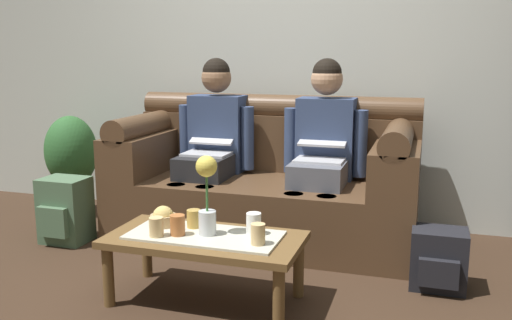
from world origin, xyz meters
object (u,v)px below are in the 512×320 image
object	(u,v)px
flower_vase	(207,191)
snack_bowl	(163,218)
person_right	(323,145)
person_left	(212,140)
cup_far_right	(178,225)
backpack_right	(438,260)
couch	(266,183)
potted_plant	(72,160)
backpack_left	(65,211)
cup_far_center	(258,234)
cup_near_right	(254,224)
coffee_table	(205,244)
cup_far_left	(194,219)
cup_near_left	(156,227)

from	to	relation	value
flower_vase	snack_bowl	size ratio (longest dim) A/B	2.96
person_right	person_left	bearing A→B (deg)	179.98
cup_far_right	backpack_right	size ratio (longest dim) A/B	0.31
couch	potted_plant	xyz separation A→B (m)	(-1.61, 0.07, 0.06)
backpack_left	backpack_right	xyz separation A→B (m)	(2.38, -0.03, -0.06)
cup_far_center	flower_vase	bearing A→B (deg)	167.61
couch	cup_far_center	size ratio (longest dim) A/B	20.02
cup_near_right	cup_far_center	size ratio (longest dim) A/B	1.08
person_right	cup_far_center	bearing A→B (deg)	-94.46
backpack_right	backpack_left	bearing A→B (deg)	179.25
backpack_right	person_right	bearing A→B (deg)	143.25
coffee_table	cup_far_left	bearing A→B (deg)	138.58
flower_vase	cup_far_right	bearing A→B (deg)	-159.08
person_left	flower_vase	world-z (taller)	person_left
backpack_right	cup_near_right	bearing A→B (deg)	-153.42
backpack_right	coffee_table	bearing A→B (deg)	-155.33
snack_bowl	cup_far_left	world-z (taller)	snack_bowl
couch	snack_bowl	size ratio (longest dim) A/B	14.88
cup_near_right	cup_far_center	bearing A→B (deg)	-64.40
cup_far_left	person_left	bearing A→B (deg)	106.53
cup_far_right	backpack_left	bearing A→B (deg)	151.66
snack_bowl	cup_far_center	xyz separation A→B (m)	(0.56, -0.13, 0.01)
snack_bowl	cup_far_center	world-z (taller)	snack_bowl
flower_vase	cup_near_left	world-z (taller)	flower_vase
cup_near_left	potted_plant	xyz separation A→B (m)	(-1.39, 1.25, 0.02)
cup_near_right	cup_far_center	distance (m)	0.15
backpack_left	potted_plant	distance (m)	0.73
couch	person_right	size ratio (longest dim) A/B	1.65
cup_far_right	flower_vase	bearing A→B (deg)	20.92
person_left	coffee_table	size ratio (longest dim) A/B	1.24
snack_bowl	cup_near_right	size ratio (longest dim) A/B	1.24
person_right	cup_far_left	distance (m)	1.14
couch	cup_near_left	size ratio (longest dim) A/B	20.91
potted_plant	cup_near_right	bearing A→B (deg)	-30.23
snack_bowl	potted_plant	world-z (taller)	potted_plant
cup_far_center	backpack_right	size ratio (longest dim) A/B	0.31
coffee_table	person_right	bearing A→B (deg)	70.10
couch	cup_far_right	xyz separation A→B (m)	(-0.12, -1.13, 0.04)
cup_near_left	cup_far_left	bearing A→B (deg)	57.72
person_right	flower_vase	xyz separation A→B (m)	(-0.37, -1.08, -0.08)
cup_far_left	backpack_left	world-z (taller)	cup_far_left
coffee_table	backpack_right	world-z (taller)	coffee_table
cup_near_left	cup_far_center	size ratio (longest dim) A/B	0.96
couch	person_right	distance (m)	0.48
flower_vase	backpack_right	size ratio (longest dim) A/B	1.23
couch	cup_near_left	world-z (taller)	couch
cup_near_left	person_left	bearing A→B (deg)	98.51
potted_plant	snack_bowl	bearing A→B (deg)	-38.79
flower_vase	cup_near_left	bearing A→B (deg)	-155.91
cup_far_center	backpack_right	distance (m)	1.05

